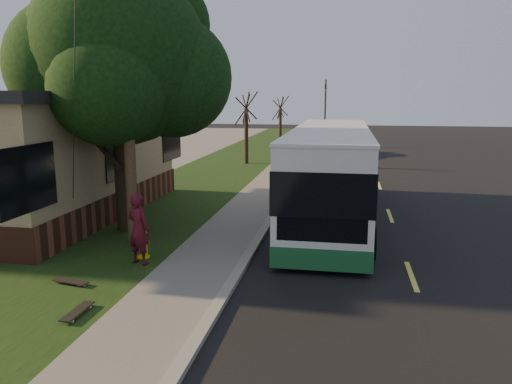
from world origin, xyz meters
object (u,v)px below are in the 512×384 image
leafy_tree (121,60)px  skateboarder (139,229)px  bare_tree_near (246,129)px  bare_tree_far (280,121)px  traffic_signal (325,106)px  skateboard_spare (70,282)px  transit_bus (330,171)px  distant_car (341,143)px  skateboard_main (77,312)px  dumpster (81,173)px  utility_pole (126,76)px  fire_hydrant (143,244)px

leafy_tree → skateboarder: (1.67, -3.11, -4.21)m
bare_tree_near → bare_tree_far: bare_tree_near is taller
bare_tree_far → traffic_signal: size_ratio=0.73×
traffic_signal → skateboard_spare: traffic_signal is taller
traffic_signal → transit_bus: bearing=-87.2°
skateboarder → distant_car: skateboarder is taller
transit_bus → skateboarder: transit_bus is taller
skateboard_main → distant_car: distant_car is taller
distant_car → skateboard_spare: bearing=-95.8°
bare_tree_far → dumpster: (-6.37, -20.94, -1.31)m
distant_car → skateboard_main: bearing=-93.3°
bare_tree_far → dumpster: bare_tree_far is taller
leafy_tree → distant_car: bearing=73.8°
utility_pole → leafy_tree: 1.94m
fire_hydrant → utility_pole: (-0.71, 0.99, 4.20)m
traffic_signal → dumpster: (-9.87, -24.94, -2.47)m
transit_bus → traffic_signal: bearing=92.8°
bare_tree_near → bare_tree_far: (0.50, 12.00, -0.15)m
utility_pole → dumpster: utility_pole is taller
fire_hydrant → skateboard_main: size_ratio=0.81×
utility_pole → distant_car: (5.39, 23.15, -3.80)m
bare_tree_near → dumpster: size_ratio=2.64×
fire_hydrant → leafy_tree: (-1.57, 2.65, 4.73)m
bare_tree_far → bare_tree_near: bearing=-92.4°
fire_hydrant → utility_pole: 4.37m
bare_tree_near → skateboard_spare: bare_tree_near is taller
fire_hydrant → transit_bus: size_ratio=0.07×
dumpster → distant_car: 18.94m
skateboarder → distant_car: size_ratio=0.36×
fire_hydrant → distant_car: distant_car is taller
traffic_signal → distant_car: (1.58, -9.85, -2.34)m
skateboarder → skateboard_spare: skateboarder is taller
leafy_tree → bare_tree_near: 15.66m
transit_bus → skateboard_spare: 9.12m
skateboarder → skateboard_spare: 2.01m
bare_tree_far → skateboarder: bearing=-89.1°
traffic_signal → transit_bus: traffic_signal is taller
skateboard_main → utility_pole: bearing=100.3°
bare_tree_near → traffic_signal: bearing=76.0°
utility_pole → distant_car: size_ratio=1.87×
skateboard_main → fire_hydrant: bearing=91.7°
skateboard_main → dumpster: bearing=118.8°
transit_bus → skateboarder: bearing=-128.0°
utility_pole → skateboarder: (0.81, -1.45, -3.68)m
utility_pole → traffic_signal: 33.26m
skateboarder → skateboard_main: (0.00, -2.96, -0.82)m
bare_tree_near → skateboard_spare: 20.12m
utility_pole → bare_tree_far: 29.13m
leafy_tree → dumpster: 9.39m
bare_tree_near → skateboard_main: size_ratio=4.72×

